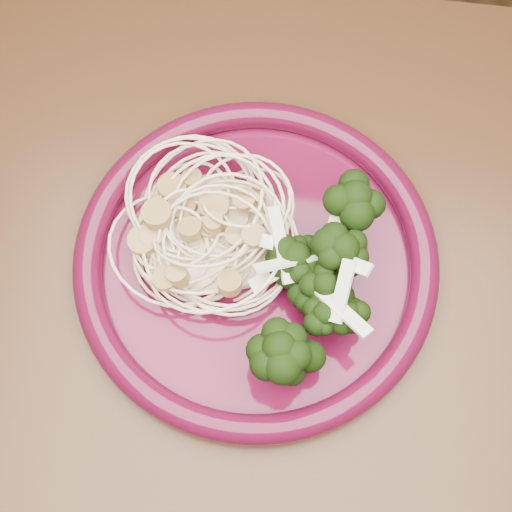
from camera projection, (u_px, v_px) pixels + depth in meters
The scene contains 6 objects.
dining_table at pixel (186, 365), 0.71m from camera, with size 1.20×0.80×0.75m.
dinner_plate at pixel (256, 259), 0.63m from camera, with size 0.43×0.43×0.03m.
spaghetti_pile at pixel (209, 228), 0.63m from camera, with size 0.14×0.12×0.03m, color beige.
scallop_cluster at pixel (206, 210), 0.59m from camera, with size 0.13×0.13×0.04m, color #A68348, non-canonical shape.
broccoli_pile at pixel (316, 284), 0.60m from camera, with size 0.10×0.16×0.06m, color black.
onion_garnish at pixel (320, 270), 0.56m from camera, with size 0.07×0.10×0.06m, color silver, non-canonical shape.
Camera 1 is at (0.09, -0.15, 1.35)m, focal length 50.00 mm.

